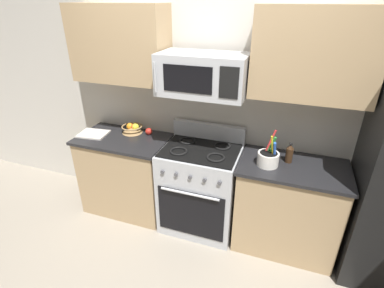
# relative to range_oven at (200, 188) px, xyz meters

# --- Properties ---
(ground_plane) EXTENTS (16.00, 16.00, 0.00)m
(ground_plane) POSITION_rel_range_oven_xyz_m (0.00, -0.66, -0.47)
(ground_plane) COLOR gray
(wall_back) EXTENTS (8.00, 0.10, 2.60)m
(wall_back) POSITION_rel_range_oven_xyz_m (0.00, 0.36, 0.83)
(wall_back) COLOR beige
(wall_back) RESTS_ON ground
(counter_left) EXTENTS (0.97, 0.59, 0.91)m
(counter_left) POSITION_rel_range_oven_xyz_m (-0.87, -0.00, -0.02)
(counter_left) COLOR tan
(counter_left) RESTS_ON ground
(range_oven) EXTENTS (0.76, 0.63, 1.09)m
(range_oven) POSITION_rel_range_oven_xyz_m (0.00, 0.00, 0.00)
(range_oven) COLOR #B2B5BA
(range_oven) RESTS_ON ground
(counter_right) EXTENTS (0.96, 0.59, 0.91)m
(counter_right) POSITION_rel_range_oven_xyz_m (0.87, -0.00, -0.02)
(counter_right) COLOR tan
(counter_right) RESTS_ON ground
(microwave) EXTENTS (0.77, 0.44, 0.36)m
(microwave) POSITION_rel_range_oven_xyz_m (-0.00, 0.03, 1.17)
(microwave) COLOR #B2B5BA
(upper_cabinets_left) EXTENTS (0.96, 0.34, 0.72)m
(upper_cabinets_left) POSITION_rel_range_oven_xyz_m (-0.88, 0.14, 1.37)
(upper_cabinets_left) COLOR tan
(upper_cabinets_right) EXTENTS (0.95, 0.34, 0.72)m
(upper_cabinets_right) POSITION_rel_range_oven_xyz_m (0.87, 0.14, 1.37)
(upper_cabinets_right) COLOR tan
(utensil_crock) EXTENTS (0.19, 0.19, 0.32)m
(utensil_crock) POSITION_rel_range_oven_xyz_m (0.64, -0.06, 0.51)
(utensil_crock) COLOR white
(utensil_crock) RESTS_ON counter_right
(fruit_basket) EXTENTS (0.23, 0.23, 0.11)m
(fruit_basket) POSITION_rel_range_oven_xyz_m (-0.84, 0.16, 0.48)
(fruit_basket) COLOR #9E7A4C
(fruit_basket) RESTS_ON counter_left
(apple_loose) EXTENTS (0.07, 0.07, 0.07)m
(apple_loose) POSITION_rel_range_oven_xyz_m (-0.65, 0.17, 0.47)
(apple_loose) COLOR red
(apple_loose) RESTS_ON counter_left
(cutting_board) EXTENTS (0.32, 0.27, 0.02)m
(cutting_board) POSITION_rel_range_oven_xyz_m (-1.22, -0.04, 0.44)
(cutting_board) COLOR silver
(cutting_board) RESTS_ON counter_left
(bottle_soy) EXTENTS (0.06, 0.06, 0.19)m
(bottle_soy) POSITION_rel_range_oven_xyz_m (0.81, 0.06, 0.52)
(bottle_soy) COLOR #382314
(bottle_soy) RESTS_ON counter_right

